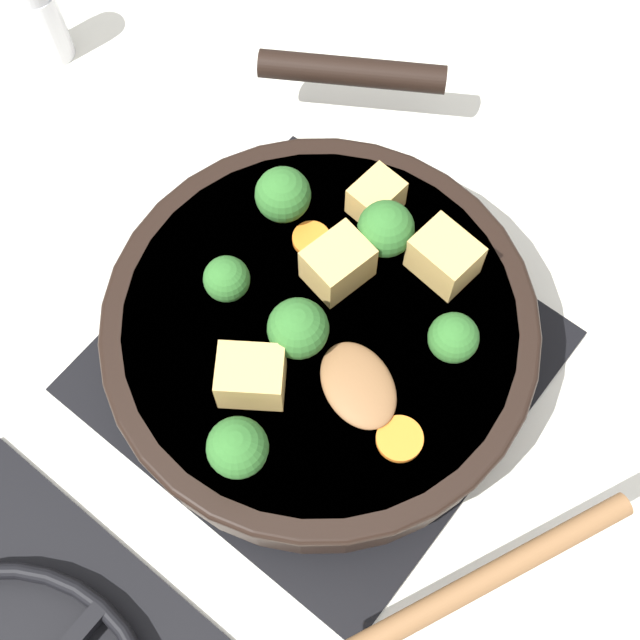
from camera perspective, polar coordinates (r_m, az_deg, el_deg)
The scene contains 17 objects.
ground_plane at distance 0.72m, azimuth -0.00°, elevation -2.72°, with size 2.40×2.40×0.00m, color silver.
front_burner_grate at distance 0.71m, azimuth -0.00°, elevation -2.37°, with size 0.31×0.31×0.03m.
skillet_pan at distance 0.67m, azimuth 0.02°, elevation -0.73°, with size 0.36×0.41×0.06m.
wooden_spoon at distance 0.60m, azimuth 6.38°, elevation -11.09°, with size 0.23×0.22×0.02m.
tofu_cube_center_large at distance 0.65m, azimuth 7.97°, elevation 4.01°, with size 0.04×0.04×0.04m, color tan.
tofu_cube_near_handle at distance 0.67m, azimuth 3.61°, elevation 7.83°, with size 0.04×0.03×0.03m, color tan.
tofu_cube_east_chunk at distance 0.64m, azimuth 1.15°, elevation 3.62°, with size 0.04×0.04×0.04m, color tan.
tofu_cube_west_chunk at distance 0.61m, azimuth -4.44°, elevation -3.61°, with size 0.05×0.04×0.04m, color tan.
broccoli_floret_near_spoon at distance 0.58m, azimuth -5.30°, elevation -8.15°, with size 0.04×0.04×0.05m.
broccoli_floret_center_top at distance 0.62m, azimuth 8.52°, elevation -1.16°, with size 0.04×0.04×0.04m.
broccoli_floret_east_rim at distance 0.63m, azimuth -5.99°, elevation 2.59°, with size 0.03×0.03×0.04m.
broccoli_floret_west_rim at distance 0.66m, azimuth -2.39°, elevation 8.00°, with size 0.04×0.04×0.05m.
broccoli_floret_north_edge at distance 0.61m, azimuth -1.06°, elevation -0.82°, with size 0.04×0.04×0.05m.
broccoli_floret_south_cluster at distance 0.65m, azimuth 4.41°, elevation 5.69°, with size 0.04×0.04×0.05m.
carrot_slice_orange_thin at distance 0.61m, azimuth 5.12°, elevation -7.58°, with size 0.03×0.03×0.01m, color orange.
carrot_slice_near_center at distance 0.67m, azimuth -0.56°, elevation 5.22°, with size 0.03×0.03×0.01m, color orange.
salt_shaker at distance 0.89m, azimuth -17.26°, elevation 17.82°, with size 0.04×0.04×0.09m.
Camera 1 is at (-0.16, 0.20, 0.67)m, focal length 50.00 mm.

